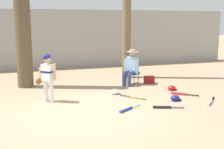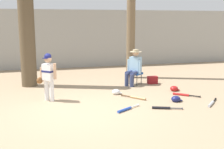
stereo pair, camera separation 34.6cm
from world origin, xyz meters
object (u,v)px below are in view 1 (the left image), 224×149
(tree_near_player, at_px, (22,17))
(seated_spectator, at_px, (131,66))
(handbag_beside_stool, at_px, (149,80))
(bat_blue_youth, at_px, (128,109))
(bat_aluminum_silver, at_px, (210,102))
(batting_helmet_navy, at_px, (175,98))
(batting_helmet_red, at_px, (172,88))
(bat_red_barrel, at_px, (181,94))
(batting_helmet_white, at_px, (115,92))
(tree_behind_spectator, at_px, (127,3))
(folding_stool, at_px, (132,74))
(young_ballplayer, at_px, (47,75))
(bat_wood_tan, at_px, (136,97))
(bat_black_composite, at_px, (164,107))

(tree_near_player, xyz_separation_m, seated_spectator, (3.43, -0.79, -1.63))
(handbag_beside_stool, height_order, bat_blue_youth, handbag_beside_stool)
(handbag_beside_stool, distance_m, bat_aluminum_silver, 2.81)
(batting_helmet_navy, bearing_deg, batting_helmet_red, 64.93)
(bat_blue_youth, bearing_deg, bat_red_barrel, 23.63)
(seated_spectator, height_order, bat_red_barrel, seated_spectator)
(batting_helmet_white, bearing_deg, handbag_beside_stool, 33.55)
(tree_behind_spectator, xyz_separation_m, folding_stool, (-0.23, -1.20, -2.42))
(young_ballplayer, bearing_deg, batting_helmet_navy, -16.94)
(batting_helmet_navy, bearing_deg, bat_wood_tan, 148.84)
(tree_near_player, xyz_separation_m, batting_helmet_red, (4.35, -1.95, -2.20))
(bat_wood_tan, height_order, bat_aluminum_silver, same)
(folding_stool, height_order, bat_red_barrel, folding_stool)
(seated_spectator, bearing_deg, bat_black_composite, -94.29)
(bat_wood_tan, distance_m, batting_helmet_navy, 1.09)
(tree_behind_spectator, height_order, batting_helmet_white, tree_behind_spectator)
(seated_spectator, relative_size, bat_aluminum_silver, 1.89)
(folding_stool, relative_size, handbag_beside_stool, 1.66)
(seated_spectator, height_order, bat_wood_tan, seated_spectator)
(bat_wood_tan, distance_m, bat_red_barrel, 1.43)
(tree_near_player, distance_m, bat_black_composite, 5.31)
(bat_wood_tan, height_order, bat_red_barrel, same)
(bat_red_barrel, bearing_deg, bat_blue_youth, -156.37)
(tree_behind_spectator, distance_m, folding_stool, 2.71)
(young_ballplayer, bearing_deg, batting_helmet_red, 1.45)
(tree_near_player, relative_size, bat_aluminum_silver, 8.47)
(young_ballplayer, distance_m, bat_blue_youth, 2.36)
(tree_behind_spectator, bearing_deg, bat_wood_tan, -105.77)
(batting_helmet_red, bearing_deg, batting_helmet_navy, -115.07)
(tree_near_player, xyz_separation_m, handbag_beside_stool, (4.12, -0.79, -2.14))
(bat_wood_tan, distance_m, batting_helmet_red, 1.55)
(bat_red_barrel, xyz_separation_m, batting_helmet_navy, (-0.50, -0.51, 0.04))
(handbag_beside_stool, distance_m, bat_blue_youth, 3.22)
(tree_behind_spectator, bearing_deg, handbag_beside_stool, -73.29)
(handbag_beside_stool, xyz_separation_m, bat_blue_youth, (-1.82, -2.65, -0.10))
(bat_red_barrel, height_order, bat_blue_youth, same)
(bat_wood_tan, distance_m, batting_helmet_white, 0.75)
(bat_aluminum_silver, bearing_deg, bat_blue_youth, 177.13)
(bat_black_composite, distance_m, batting_helmet_white, 1.87)
(young_ballplayer, height_order, seated_spectator, young_ballplayer)
(folding_stool, relative_size, bat_wood_tan, 0.87)
(tree_near_player, relative_size, batting_helmet_white, 18.66)
(folding_stool, distance_m, batting_helmet_white, 1.55)
(bat_aluminum_silver, xyz_separation_m, bat_black_composite, (-1.38, -0.03, 0.00))
(bat_aluminum_silver, bearing_deg, folding_stool, 111.12)
(handbag_beside_stool, bearing_deg, bat_blue_youth, -124.50)
(tree_behind_spectator, bearing_deg, bat_black_composite, -97.25)
(tree_behind_spectator, height_order, bat_wood_tan, tree_behind_spectator)
(young_ballplayer, xyz_separation_m, batting_helmet_red, (3.83, 0.10, -0.67))
(bat_blue_youth, bearing_deg, tree_near_player, 123.72)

